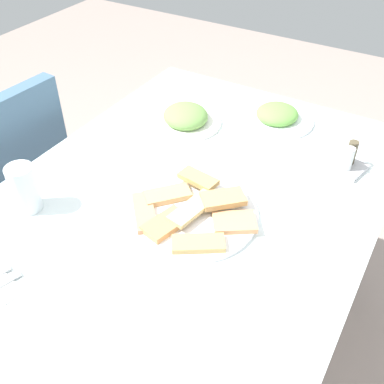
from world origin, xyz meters
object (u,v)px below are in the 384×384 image
(pide_platter, at_px, (192,212))
(salad_plate_greens, at_px, (277,116))
(salad_plate_rice, at_px, (186,118))
(dining_chair, at_px, (6,195))
(dining_table, at_px, (191,215))
(soda_can, at_px, (24,188))
(condiment_caddy, at_px, (348,162))

(pide_platter, height_order, salad_plate_greens, salad_plate_greens)
(salad_plate_rice, bearing_deg, dining_chair, 124.61)
(dining_table, height_order, dining_chair, dining_chair)
(soda_can, height_order, condiment_caddy, soda_can)
(soda_can, bearing_deg, salad_plate_greens, -27.74)
(salad_plate_greens, distance_m, condiment_caddy, 0.30)
(pide_platter, height_order, soda_can, soda_can)
(dining_table, xyz_separation_m, pide_platter, (-0.08, -0.05, 0.09))
(dining_chair, relative_size, condiment_caddy, 8.31)
(pide_platter, bearing_deg, salad_plate_greens, -0.44)
(pide_platter, relative_size, salad_plate_rice, 1.47)
(dining_chair, distance_m, salad_plate_greens, 0.94)
(pide_platter, distance_m, salad_plate_greens, 0.51)
(soda_can, xyz_separation_m, condiment_caddy, (0.55, -0.62, -0.04))
(dining_table, xyz_separation_m, salad_plate_rice, (0.28, 0.19, 0.10))
(soda_can, bearing_deg, salad_plate_rice, -13.32)
(dining_table, relative_size, dining_chair, 1.33)
(pide_platter, bearing_deg, dining_chair, 89.65)
(dining_table, xyz_separation_m, condiment_caddy, (0.30, -0.31, 0.10))
(salad_plate_rice, distance_m, condiment_caddy, 0.50)
(salad_plate_rice, height_order, soda_can, soda_can)
(dining_table, relative_size, condiment_caddy, 11.06)
(condiment_caddy, bearing_deg, dining_chair, 110.27)
(pide_platter, bearing_deg, salad_plate_rice, 33.28)
(dining_chair, bearing_deg, dining_table, -84.06)
(pide_platter, bearing_deg, condiment_caddy, -35.19)
(salad_plate_greens, bearing_deg, soda_can, 152.26)
(salad_plate_greens, height_order, salad_plate_rice, salad_plate_rice)
(pide_platter, xyz_separation_m, salad_plate_rice, (0.36, 0.23, 0.01))
(salad_plate_greens, height_order, soda_can, soda_can)
(dining_table, distance_m, salad_plate_rice, 0.35)
(dining_table, bearing_deg, soda_can, 129.05)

